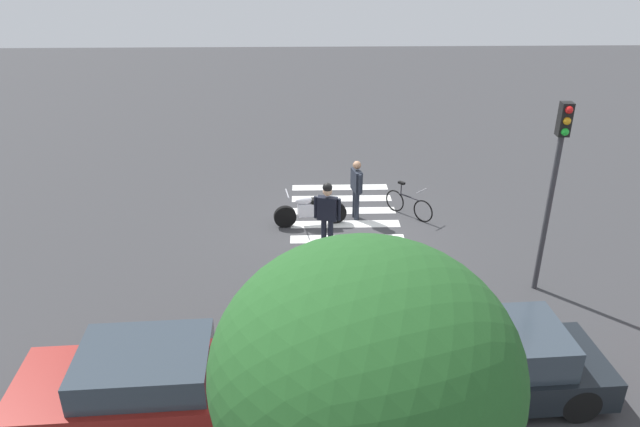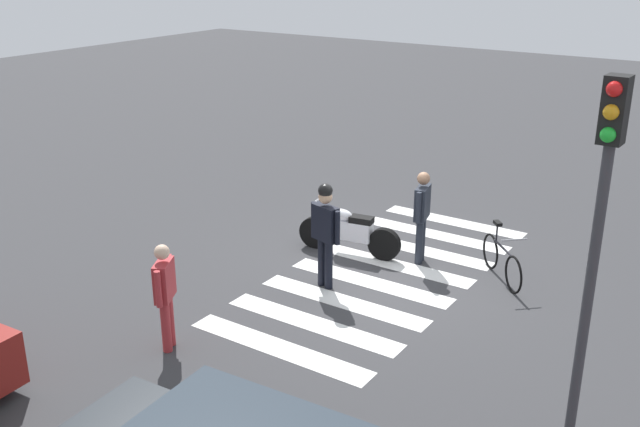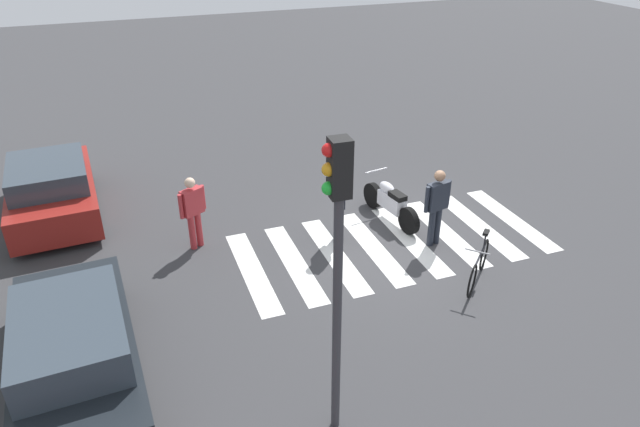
% 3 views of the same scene
% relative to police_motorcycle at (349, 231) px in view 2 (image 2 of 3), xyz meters
% --- Properties ---
extents(ground_plane, '(60.00, 60.00, 0.00)m').
position_rel_police_motorcycle_xyz_m(ground_plane, '(-0.99, 0.44, -0.46)').
color(ground_plane, '#38383A').
extents(police_motorcycle, '(2.07, 0.64, 1.03)m').
position_rel_police_motorcycle_xyz_m(police_motorcycle, '(0.00, 0.00, 0.00)').
color(police_motorcycle, black).
rests_on(police_motorcycle, ground_plane).
extents(leaning_bicycle, '(1.18, 1.25, 0.99)m').
position_rel_police_motorcycle_xyz_m(leaning_bicycle, '(-2.85, -0.50, -0.09)').
color(leaning_bicycle, black).
rests_on(leaning_bicycle, ground_plane).
extents(officer_on_foot, '(0.31, 0.68, 1.76)m').
position_rel_police_motorcycle_xyz_m(officer_on_foot, '(-1.31, -0.40, 0.56)').
color(officer_on_foot, '#1E232D').
rests_on(officer_on_foot, ground_plane).
extents(officer_by_motorcycle, '(0.68, 0.33, 1.89)m').
position_rel_police_motorcycle_xyz_m(officer_by_motorcycle, '(-0.41, 1.47, 0.65)').
color(officer_by_motorcycle, black).
rests_on(officer_by_motorcycle, ground_plane).
extents(pedestrian_bystander, '(0.40, 0.59, 1.65)m').
position_rel_police_motorcycle_xyz_m(pedestrian_bystander, '(0.37, 4.48, 0.48)').
color(pedestrian_bystander, '#B22D33').
rests_on(pedestrian_bystander, ground_plane).
extents(crosswalk_stripes, '(3.10, 6.75, 0.01)m').
position_rel_police_motorcycle_xyz_m(crosswalk_stripes, '(-0.99, 0.44, -0.45)').
color(crosswalk_stripes, silver).
rests_on(crosswalk_stripes, ground_plane).
extents(traffic_light_pole, '(0.25, 0.33, 4.39)m').
position_rel_police_motorcycle_xyz_m(traffic_light_pole, '(-5.17, 3.45, 2.48)').
color(traffic_light_pole, '#38383D').
rests_on(traffic_light_pole, ground_plane).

